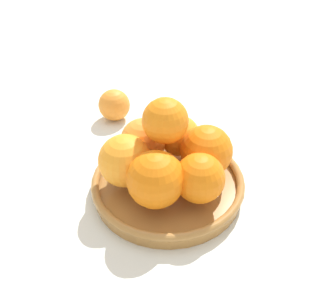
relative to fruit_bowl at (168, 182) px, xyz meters
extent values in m
plane|color=silver|center=(0.00, 0.00, -0.01)|extent=(4.00, 4.00, 0.00)
cylinder|color=#A57238|center=(0.00, 0.00, -0.01)|extent=(0.24, 0.24, 0.02)
torus|color=#A57238|center=(0.00, 0.00, 0.01)|extent=(0.25, 0.25, 0.01)
sphere|color=orange|center=(0.06, -0.02, 0.06)|extent=(0.08, 0.08, 0.08)
sphere|color=orange|center=(0.04, 0.05, 0.05)|extent=(0.07, 0.07, 0.07)
sphere|color=orange|center=(-0.02, 0.06, 0.05)|extent=(0.08, 0.08, 0.08)
sphere|color=orange|center=(-0.06, 0.02, 0.06)|extent=(0.08, 0.08, 0.08)
sphere|color=orange|center=(-0.04, -0.04, 0.06)|extent=(0.08, 0.08, 0.08)
sphere|color=orange|center=(0.02, -0.06, 0.05)|extent=(0.07, 0.07, 0.07)
sphere|color=orange|center=(0.00, 0.01, 0.11)|extent=(0.07, 0.07, 0.07)
sphere|color=orange|center=(-0.01, 0.25, 0.02)|extent=(0.07, 0.07, 0.07)
camera|label=1|loc=(-0.17, -0.36, 0.37)|focal=35.00mm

